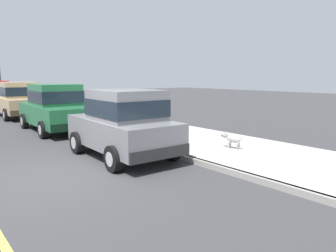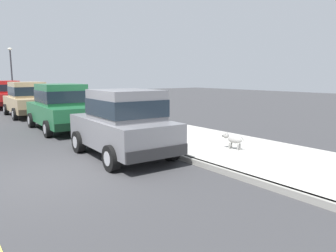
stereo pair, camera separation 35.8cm
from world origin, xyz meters
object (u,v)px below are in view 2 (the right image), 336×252
Objects in this scene: dog_grey at (233,139)px; street_lamp at (11,68)px; car_red_sedan at (5,94)px; car_green_sedan at (61,107)px; car_grey_hatchback at (123,123)px; car_tan_sedan at (27,99)px.

street_lamp is at bearing 93.11° from dog_grey.
street_lamp is at bearing 72.86° from car_red_sedan.
car_grey_hatchback is at bearing -91.04° from car_green_sedan.
dog_grey is at bearing -81.86° from car_red_sedan.
car_red_sedan is (-0.08, 6.00, 0.00)m from car_tan_sedan.
car_tan_sedan is 6.21× the size of dog_grey.
street_lamp reaches higher than car_green_sedan.
dog_grey is at bearing -69.70° from car_green_sedan.
car_green_sedan is 1.06× the size of street_lamp.
car_grey_hatchback is 21.93m from street_lamp.
car_tan_sedan is at bearing 89.88° from car_green_sedan.
street_lamp reaches higher than car_tan_sedan.
street_lamp is (1.34, 10.58, 1.92)m from car_tan_sedan.
street_lamp reaches higher than car_grey_hatchback.
car_tan_sedan is at bearing -89.26° from car_red_sedan.
car_tan_sedan is at bearing -97.20° from street_lamp.
car_red_sedan is at bearing 89.88° from car_grey_hatchback.
car_grey_hatchback reaches higher than dog_grey.
dog_grey is at bearing -78.47° from car_tan_sedan.
car_red_sedan is 1.04× the size of street_lamp.
car_grey_hatchback is 11.21m from car_tan_sedan.
car_tan_sedan is 1.01× the size of car_red_sedan.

